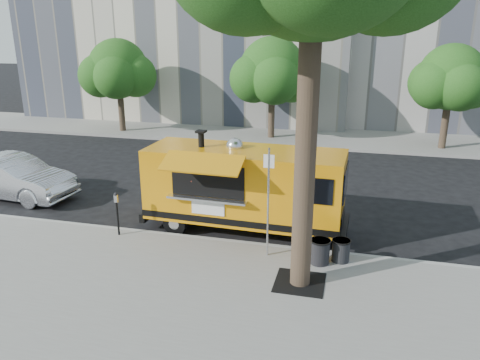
# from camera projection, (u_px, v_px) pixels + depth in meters

# --- Properties ---
(ground) EXTENTS (120.00, 120.00, 0.00)m
(ground) POSITION_uv_depth(u_px,v_px,m) (228.00, 231.00, 14.58)
(ground) COLOR black
(ground) RESTS_ON ground
(sidewalk) EXTENTS (60.00, 6.00, 0.15)m
(sidewalk) POSITION_uv_depth(u_px,v_px,m) (182.00, 297.00, 10.87)
(sidewalk) COLOR gray
(sidewalk) RESTS_ON ground
(curb) EXTENTS (60.00, 0.14, 0.16)m
(curb) POSITION_uv_depth(u_px,v_px,m) (219.00, 242.00, 13.70)
(curb) COLOR #999993
(curb) RESTS_ON ground
(far_sidewalk) EXTENTS (60.00, 5.00, 0.15)m
(far_sidewalk) POSITION_uv_depth(u_px,v_px,m) (290.00, 136.00, 27.01)
(far_sidewalk) COLOR gray
(far_sidewalk) RESTS_ON ground
(tree_well) EXTENTS (1.20, 1.20, 0.02)m
(tree_well) POSITION_uv_depth(u_px,v_px,m) (300.00, 282.00, 11.35)
(tree_well) COLOR black
(tree_well) RESTS_ON sidewalk
(far_tree_a) EXTENTS (3.42, 3.42, 5.36)m
(far_tree_a) POSITION_uv_depth(u_px,v_px,m) (118.00, 69.00, 27.08)
(far_tree_a) COLOR #33261C
(far_tree_a) RESTS_ON far_sidewalk
(far_tree_b) EXTENTS (3.60, 3.60, 5.50)m
(far_tree_b) POSITION_uv_depth(u_px,v_px,m) (272.00, 71.00, 25.33)
(far_tree_b) COLOR #33261C
(far_tree_b) RESTS_ON far_sidewalk
(far_tree_c) EXTENTS (3.24, 3.24, 5.21)m
(far_tree_c) POSITION_uv_depth(u_px,v_px,m) (451.00, 77.00, 23.00)
(far_tree_c) COLOR #33261C
(far_tree_c) RESTS_ON far_sidewalk
(sign_post) EXTENTS (0.28, 0.06, 3.00)m
(sign_post) POSITION_uv_depth(u_px,v_px,m) (268.00, 196.00, 12.22)
(sign_post) COLOR silver
(sign_post) RESTS_ON sidewalk
(parking_meter) EXTENTS (0.11, 0.11, 1.33)m
(parking_meter) POSITION_uv_depth(u_px,v_px,m) (117.00, 209.00, 13.73)
(parking_meter) COLOR black
(parking_meter) RESTS_ON sidewalk
(food_truck) EXTENTS (6.33, 2.98, 3.08)m
(food_truck) POSITION_uv_depth(u_px,v_px,m) (243.00, 187.00, 14.19)
(food_truck) COLOR orange
(food_truck) RESTS_ON ground
(sedan) EXTENTS (4.89, 2.12, 1.57)m
(sedan) POSITION_uv_depth(u_px,v_px,m) (13.00, 177.00, 17.25)
(sedan) COLOR silver
(sedan) RESTS_ON ground
(trash_bin_left) EXTENTS (0.55, 0.55, 0.66)m
(trash_bin_left) POSITION_uv_depth(u_px,v_px,m) (320.00, 251.00, 12.21)
(trash_bin_left) COLOR black
(trash_bin_left) RESTS_ON sidewalk
(trash_bin_right) EXTENTS (0.50, 0.50, 0.60)m
(trash_bin_right) POSITION_uv_depth(u_px,v_px,m) (341.00, 250.00, 12.32)
(trash_bin_right) COLOR black
(trash_bin_right) RESTS_ON sidewalk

